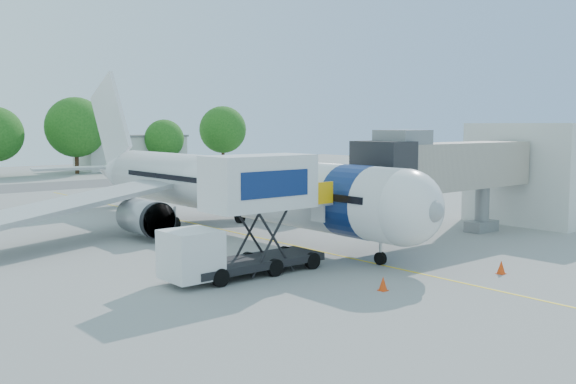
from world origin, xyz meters
TOP-DOWN VIEW (x-y plane):
  - ground at (0.00, 0.00)m, footprint 160.00×160.00m
  - guidance_line at (0.00, 0.00)m, footprint 0.15×70.00m
  - taxiway_strip at (0.00, 42.00)m, footprint 120.00×10.00m
  - aircraft at (0.00, 4.12)m, footprint 34.17×37.73m
  - jet_bridge at (7.99, -7.00)m, footprint 13.90×3.20m
  - terminal_stub at (18.50, -7.00)m, footprint 5.00×8.00m
  - catering_hiloader at (-6.27, -7.00)m, footprint 8.50×2.44m
  - ground_tug at (2.32, -15.41)m, footprint 4.00×3.04m
  - safety_cone_a at (2.83, -14.41)m, footprint 0.40×0.40m
  - safety_cone_b at (-3.65, -12.92)m, footprint 0.38×0.38m
  - outbuilding_right at (22.00, 62.00)m, footprint 16.40×7.40m
  - tree_e at (11.69, 58.05)m, footprint 8.44×8.44m
  - tree_f at (25.36, 57.57)m, footprint 6.05×6.05m
  - tree_g at (37.28, 59.12)m, footprint 7.84×7.84m

SIDE VIEW (x-z plane):
  - ground at x=0.00m, z-range 0.00..0.00m
  - taxiway_strip at x=0.00m, z-range 0.00..0.01m
  - guidance_line at x=0.00m, z-range 0.00..0.01m
  - safety_cone_b at x=-3.65m, z-range -0.01..0.59m
  - safety_cone_a at x=2.83m, z-range -0.01..0.62m
  - ground_tug at x=2.32m, z-range 0.04..1.46m
  - outbuilding_right at x=22.00m, z-range 0.01..5.31m
  - catering_hiloader at x=-6.27m, z-range 0.01..5.51m
  - aircraft at x=0.00m, z-range -2.73..8.62m
  - terminal_stub at x=18.50m, z-range 0.00..7.00m
  - jet_bridge at x=7.99m, z-range 1.04..7.64m
  - tree_f at x=25.36m, z-range 0.82..8.53m
  - tree_g at x=37.28m, z-range 1.07..11.07m
  - tree_e at x=11.69m, z-range 1.15..11.91m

